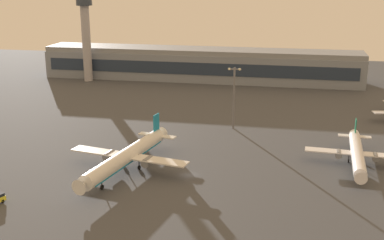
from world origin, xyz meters
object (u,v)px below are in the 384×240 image
at_px(airplane_near_gate, 357,153).
at_px(apron_light_central, 234,94).
at_px(airplane_far_stand, 127,156).
at_px(control_tower, 86,29).

xyz_separation_m(airplane_near_gate, apron_light_central, (-39.26, 28.94, 9.21)).
bearing_deg(airplane_far_stand, apron_light_central, -107.00).
xyz_separation_m(airplane_far_stand, airplane_near_gate, (63.65, 17.12, -0.78)).
height_order(control_tower, airplane_near_gate, control_tower).
bearing_deg(apron_light_central, control_tower, 140.86).
xyz_separation_m(control_tower, airplane_near_gate, (123.44, -97.45, -23.06)).
distance_m(control_tower, apron_light_central, 109.42).
bearing_deg(airplane_far_stand, control_tower, -51.54).
bearing_deg(apron_light_central, airplane_far_stand, -117.91).
xyz_separation_m(control_tower, apron_light_central, (84.18, -68.51, -13.85)).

